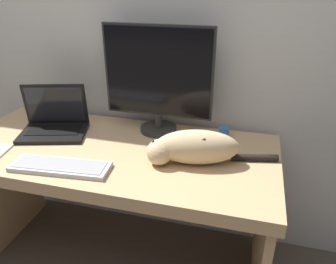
{
  "coord_description": "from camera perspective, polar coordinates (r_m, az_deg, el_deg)",
  "views": [
    {
      "loc": [
        0.61,
        -0.91,
        1.49
      ],
      "look_at": [
        0.28,
        0.31,
        0.87
      ],
      "focal_mm": 35.0,
      "sensor_mm": 36.0,
      "label": 1
    }
  ],
  "objects": [
    {
      "name": "cat",
      "position": [
        1.42,
        4.39,
        -2.63
      ],
      "size": [
        0.56,
        0.23,
        0.15
      ],
      "rotation": [
        0.0,
        0.0,
        0.22
      ],
      "color": "#D1B284",
      "rests_on": "desk"
    },
    {
      "name": "small_toy",
      "position": [
        1.7,
        9.71,
        0.08
      ],
      "size": [
        0.05,
        0.05,
        0.05
      ],
      "color": "#2D6BB7",
      "rests_on": "desk"
    },
    {
      "name": "wall_back",
      "position": [
        1.78,
        -5.32,
        19.81
      ],
      "size": [
        6.4,
        0.06,
        2.6
      ],
      "color": "silver",
      "rests_on": "ground_plane"
    },
    {
      "name": "monitor",
      "position": [
        1.64,
        -1.77,
        9.27
      ],
      "size": [
        0.55,
        0.19,
        0.54
      ],
      "color": "#282828",
      "rests_on": "desk"
    },
    {
      "name": "external_keyboard",
      "position": [
        1.48,
        -18.23,
        -5.73
      ],
      "size": [
        0.44,
        0.17,
        0.02
      ],
      "rotation": [
        0.0,
        0.0,
        0.09
      ],
      "color": "#BCBCC1",
      "rests_on": "desk"
    },
    {
      "name": "laptop",
      "position": [
        1.8,
        -19.2,
        1.38
      ],
      "size": [
        0.38,
        0.31,
        0.24
      ],
      "rotation": [
        0.0,
        0.0,
        0.29
      ],
      "color": "black",
      "rests_on": "desk"
    },
    {
      "name": "desk",
      "position": [
        1.66,
        -9.09,
        -7.29
      ],
      "size": [
        1.55,
        0.69,
        0.73
      ],
      "color": "tan",
      "rests_on": "ground_plane"
    }
  ]
}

